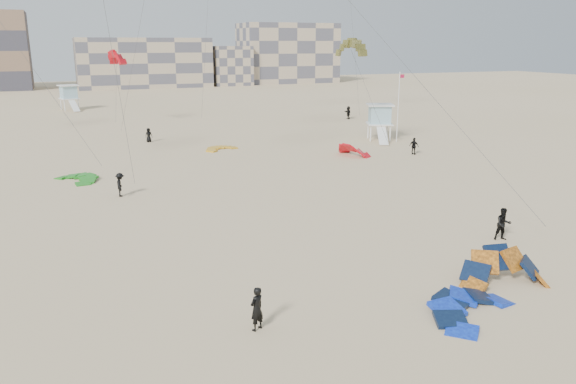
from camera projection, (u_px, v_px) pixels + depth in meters
name	position (u px, v px, depth m)	size (l,w,h in m)	color
ground	(356.00, 320.00, 22.45)	(320.00, 320.00, 0.00)	#D0B48C
kite_ground_blue	(470.00, 313.00, 23.06)	(4.12, 4.25, 0.99)	blue
kite_ground_orange	(503.00, 284.00, 25.85)	(4.14, 3.32, 2.54)	orange
kite_ground_green	(78.00, 180.00, 45.28)	(3.79, 4.00, 0.66)	#1B9422
kite_ground_red_far	(353.00, 155.00, 55.42)	(3.64, 3.25, 1.99)	red
kite_ground_yellow	(221.00, 150.00, 58.40)	(3.21, 3.38, 0.40)	yellow
kitesurfer_main	(257.00, 309.00, 21.48)	(0.64, 0.42, 1.77)	black
kitesurfer_b	(503.00, 224.00, 31.39)	(0.90, 0.70, 1.85)	black
kitesurfer_c	(120.00, 185.00, 40.35)	(1.12, 0.64, 1.73)	black
kitesurfer_d	(414.00, 146.00, 55.60)	(0.99, 0.41, 1.68)	black
kitesurfer_e	(149.00, 135.00, 62.69)	(0.77, 0.50, 1.57)	black
kitesurfer_f	(348.00, 113.00, 81.74)	(1.72, 0.55, 1.86)	black
kite_fly_olive	(351.00, 49.00, 55.84)	(4.69, 6.06, 10.30)	olive
kite_fly_red	(117.00, 59.00, 73.05)	(4.51, 5.45, 9.32)	red
lifeguard_tower_near	(380.00, 122.00, 63.71)	(3.77, 6.07, 4.08)	white
lifeguard_tower_far	(69.00, 98.00, 92.52)	(3.51, 5.95, 4.10)	white
flagpole	(398.00, 105.00, 62.12)	(0.63, 0.10, 7.71)	white
condo_mid	(143.00, 63.00, 141.07)	(32.00, 16.00, 12.00)	tan
condo_east	(288.00, 53.00, 156.78)	(26.00, 14.00, 16.00)	tan
condo_fill_right	(230.00, 66.00, 147.47)	(10.00, 10.00, 10.00)	tan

